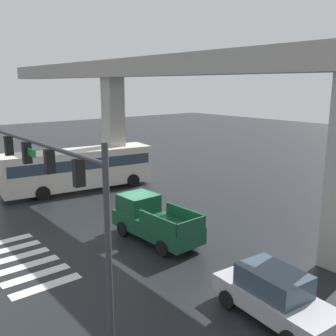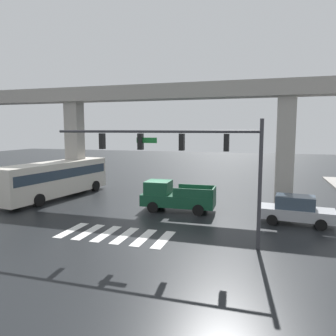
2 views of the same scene
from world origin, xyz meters
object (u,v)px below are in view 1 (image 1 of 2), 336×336
at_px(city_bus, 79,167).
at_px(sedan_silver, 274,295).
at_px(pickup_truck, 152,220).
at_px(traffic_signal_mast, 52,174).

bearing_deg(city_bus, sedan_silver, -7.02).
relative_size(pickup_truck, traffic_signal_mast, 0.47).
bearing_deg(pickup_truck, traffic_signal_mast, -69.64).
distance_m(sedan_silver, traffic_signal_mast, 8.52).
height_order(city_bus, traffic_signal_mast, traffic_signal_mast).
relative_size(city_bus, sedan_silver, 2.48).
bearing_deg(pickup_truck, city_bus, 172.69).
xyz_separation_m(sedan_silver, traffic_signal_mast, (-5.75, -5.00, 3.82)).
distance_m(pickup_truck, traffic_signal_mast, 7.32).
bearing_deg(city_bus, pickup_truck, -7.31).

